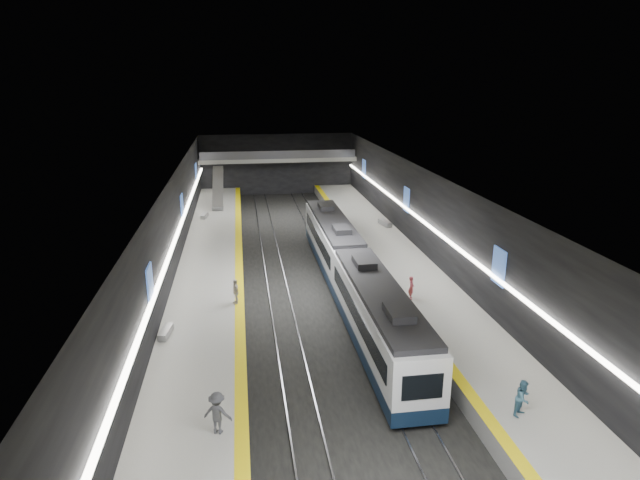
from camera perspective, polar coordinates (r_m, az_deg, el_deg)
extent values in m
plane|color=black|center=(39.07, -0.71, -5.83)|extent=(70.00, 70.00, 0.00)
cube|color=beige|center=(36.70, -0.75, 5.75)|extent=(20.00, 70.00, 0.04)
cube|color=black|center=(37.72, -15.96, -0.89)|extent=(0.04, 70.00, 8.00)
cube|color=black|center=(40.23, 13.53, 0.42)|extent=(0.04, 70.00, 8.00)
cube|color=black|center=(71.70, -4.60, 8.04)|extent=(20.00, 0.04, 8.00)
cube|color=slate|center=(38.65, -11.85, -5.67)|extent=(5.00, 70.00, 1.00)
cube|color=#A8A9A3|center=(38.46, -11.89, -4.97)|extent=(5.00, 70.00, 0.02)
cube|color=yellow|center=(38.37, -8.60, -4.82)|extent=(0.60, 70.00, 0.02)
cube|color=slate|center=(40.51, 9.89, -4.48)|extent=(5.00, 70.00, 1.00)
cube|color=#A8A9A3|center=(40.32, 9.93, -3.80)|extent=(5.00, 70.00, 0.02)
cube|color=yellow|center=(39.70, 6.91, -3.99)|extent=(0.60, 70.00, 0.02)
cube|color=gray|center=(38.77, -5.45, -6.00)|extent=(0.08, 70.00, 0.12)
cube|color=gray|center=(38.86, -3.32, -5.89)|extent=(0.08, 70.00, 0.12)
cube|color=gray|center=(39.30, 1.88, -5.60)|extent=(0.08, 70.00, 0.12)
cube|color=gray|center=(39.57, 3.94, -5.47)|extent=(0.08, 70.00, 0.12)
cube|color=#0E1F35|center=(31.35, 6.16, -10.49)|extent=(2.65, 15.00, 0.80)
cube|color=white|center=(30.62, 6.26, -7.75)|extent=(2.65, 15.00, 2.50)
cube|color=black|center=(30.07, 6.35, -5.33)|extent=(2.44, 14.25, 0.30)
cube|color=black|center=(30.60, 6.26, -7.67)|extent=(2.69, 13.20, 1.00)
cube|color=black|center=(24.34, 10.87, -15.16)|extent=(1.85, 0.05, 1.20)
cube|color=#0E1F35|center=(44.86, 1.37, -1.73)|extent=(2.65, 15.00, 0.80)
cube|color=white|center=(44.35, 1.39, 0.29)|extent=(2.65, 15.00, 2.50)
cube|color=black|center=(43.97, 1.40, 2.04)|extent=(2.44, 14.25, 0.30)
cube|color=black|center=(44.34, 1.39, 0.35)|extent=(2.69, 13.20, 1.00)
cube|color=black|center=(37.37, 3.37, -3.08)|extent=(1.85, 0.05, 1.20)
cube|color=#3B61B2|center=(30.07, -17.66, -4.63)|extent=(0.10, 1.50, 2.20)
cube|color=#3B61B2|center=(47.16, -14.49, 3.41)|extent=(0.10, 1.50, 2.20)
cube|color=#3B61B2|center=(63.76, -13.07, 6.97)|extent=(0.10, 1.50, 2.20)
cube|color=#3B61B2|center=(33.14, 18.53, -2.69)|extent=(0.10, 1.50, 2.20)
cube|color=#3B61B2|center=(49.17, 9.20, 4.28)|extent=(0.10, 1.50, 2.20)
cube|color=#3B61B2|center=(65.26, 4.70, 7.58)|extent=(0.10, 1.50, 2.20)
cube|color=white|center=(37.75, -15.63, -1.16)|extent=(0.25, 68.60, 0.12)
cube|color=white|center=(40.21, 13.24, 0.13)|extent=(0.25, 68.60, 0.12)
cube|color=gray|center=(69.58, -4.50, 8.59)|extent=(20.00, 3.00, 0.50)
cube|color=#47474C|center=(68.04, -4.42, 9.04)|extent=(19.60, 0.08, 1.00)
cube|color=#99999E|center=(62.92, -10.83, 5.50)|extent=(1.20, 7.50, 3.92)
cube|color=#99999E|center=(32.19, -16.14, -9.43)|extent=(0.72, 1.75, 0.42)
cube|color=#99999E|center=(57.27, -12.23, 2.54)|extent=(0.74, 1.79, 0.43)
cube|color=#99999E|center=(53.40, 6.95, 1.80)|extent=(0.97, 2.09, 0.49)
imported|color=#BE4755|center=(36.02, 9.72, -5.06)|extent=(0.52, 0.65, 1.57)
imported|color=teal|center=(25.70, 20.84, -15.51)|extent=(1.04, 0.99, 1.69)
imported|color=silver|center=(35.21, -8.99, -5.47)|extent=(0.65, 1.05, 1.66)
imported|color=#45474E|center=(23.49, -10.89, -17.70)|extent=(1.36, 1.05, 1.86)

